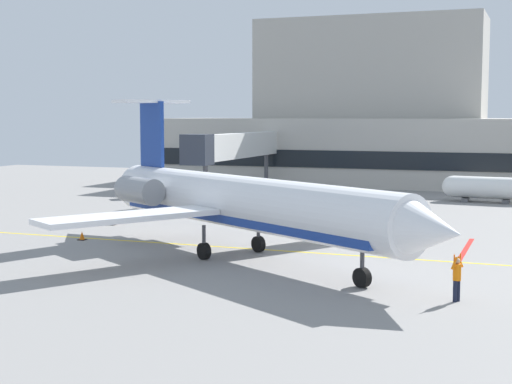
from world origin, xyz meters
TOP-DOWN VIEW (x-y plane):
  - ground at (0.00, 0.00)m, footprint 120.00×120.00m
  - terminal_building at (1.71, 48.39)m, footprint 58.72×16.00m
  - jet_bridge_east at (-10.80, 29.22)m, footprint 2.40×20.07m
  - regional_jet at (1.82, -0.88)m, footprint 25.94×19.76m
  - baggage_tug at (4.55, 18.08)m, footprint 3.53×4.45m
  - pushback_tractor at (-9.51, 15.71)m, footprint 2.19×3.95m
  - belt_loader at (-17.72, 23.34)m, footprint 3.90×4.23m
  - fuel_tank at (12.46, 31.42)m, footprint 7.67×2.47m
  - marshaller at (14.03, -6.99)m, footprint 0.47×0.77m
  - safety_cone_alpha at (-9.45, 1.09)m, footprint 0.47×0.47m
  - safety_cone_bravo at (-11.15, 7.44)m, footprint 0.47×0.47m
  - safety_cone_charlie at (10.25, 7.19)m, footprint 0.47×0.47m

SIDE VIEW (x-z plane):
  - ground at x=0.00m, z-range -0.10..0.00m
  - safety_cone_alpha at x=-9.45m, z-range -0.03..0.52m
  - safety_cone_bravo at x=-11.15m, z-range -0.03..0.52m
  - safety_cone_charlie at x=10.25m, z-range -0.03..0.52m
  - belt_loader at x=-17.72m, z-range -0.06..1.80m
  - baggage_tug at x=4.55m, z-range -0.09..1.98m
  - pushback_tractor at x=-9.51m, z-range -0.10..2.08m
  - marshaller at x=14.03m, z-range 0.03..2.03m
  - fuel_tank at x=12.46m, z-range 0.15..2.44m
  - regional_jet at x=1.82m, z-range -1.31..7.36m
  - jet_bridge_east at x=-10.80m, z-range 1.67..7.75m
  - terminal_building at x=1.71m, z-range -2.68..16.19m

